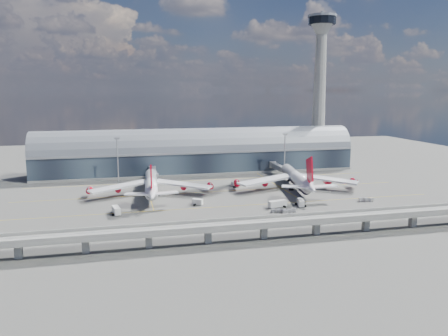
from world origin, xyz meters
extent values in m
plane|color=#474744|center=(0.00, 0.00, 0.00)|extent=(500.00, 500.00, 0.00)
cube|color=gold|center=(0.00, -10.00, 0.01)|extent=(200.00, 0.25, 0.01)
cube|color=gold|center=(0.00, 20.00, 0.01)|extent=(200.00, 0.25, 0.01)
cube|color=gold|center=(0.00, 50.00, 0.01)|extent=(200.00, 0.25, 0.01)
cube|color=gold|center=(-35.00, 30.00, 0.01)|extent=(0.25, 80.00, 0.01)
cube|color=gold|center=(35.00, 30.00, 0.01)|extent=(0.25, 80.00, 0.01)
cube|color=#1B222E|center=(0.00, 78.00, 7.00)|extent=(200.00, 28.00, 14.00)
cylinder|color=gray|center=(0.00, 78.00, 14.00)|extent=(200.00, 28.00, 28.00)
cube|color=gray|center=(0.00, 64.00, 14.00)|extent=(200.00, 1.00, 1.20)
cube|color=gray|center=(0.00, 78.00, 0.60)|extent=(200.00, 30.00, 1.20)
cube|color=gray|center=(85.00, 83.00, 4.00)|extent=(18.00, 18.00, 8.00)
cone|color=gray|center=(85.00, 83.00, 45.00)|extent=(10.00, 10.00, 90.00)
cone|color=gray|center=(85.00, 83.00, 92.00)|extent=(16.00, 16.00, 8.00)
cylinder|color=black|center=(85.00, 83.00, 97.00)|extent=(18.00, 18.00, 5.00)
cylinder|color=gray|center=(85.00, 83.00, 100.00)|extent=(19.00, 19.00, 1.50)
cylinder|color=gray|center=(85.00, 83.00, 101.50)|extent=(2.40, 2.40, 3.00)
cube|color=gray|center=(0.00, -55.00, 5.50)|extent=(220.00, 8.50, 1.20)
cube|color=gray|center=(0.00, -59.00, 6.60)|extent=(220.00, 0.40, 1.20)
cube|color=gray|center=(0.00, -51.00, 6.60)|extent=(220.00, 0.40, 1.20)
cube|color=gray|center=(0.00, -56.50, 6.15)|extent=(220.00, 0.12, 0.12)
cube|color=gray|center=(0.00, -53.50, 6.15)|extent=(220.00, 0.12, 0.12)
cube|color=gray|center=(-80.00, -55.00, 2.50)|extent=(2.20, 2.20, 5.00)
cube|color=gray|center=(-60.00, -55.00, 2.50)|extent=(2.20, 2.20, 5.00)
cube|color=gray|center=(-40.00, -55.00, 2.50)|extent=(2.20, 2.20, 5.00)
cube|color=gray|center=(-20.00, -55.00, 2.50)|extent=(2.20, 2.20, 5.00)
cube|color=gray|center=(0.00, -55.00, 2.50)|extent=(2.20, 2.20, 5.00)
cube|color=gray|center=(20.00, -55.00, 2.50)|extent=(2.20, 2.20, 5.00)
cube|color=gray|center=(40.00, -55.00, 2.50)|extent=(2.20, 2.20, 5.00)
cube|color=gray|center=(60.00, -55.00, 2.50)|extent=(2.20, 2.20, 5.00)
cylinder|color=gray|center=(-50.00, 55.00, 12.50)|extent=(0.70, 0.70, 25.00)
cube|color=gray|center=(-50.00, 55.00, 25.20)|extent=(3.00, 0.40, 1.00)
cylinder|color=gray|center=(50.00, 55.00, 12.50)|extent=(0.70, 0.70, 25.00)
cube|color=gray|center=(50.00, 55.00, 25.20)|extent=(3.00, 0.40, 1.00)
cylinder|color=white|center=(-33.90, 21.39, 5.75)|extent=(8.78, 49.42, 5.93)
cone|color=white|center=(-32.31, 48.70, 5.75)|extent=(6.35, 7.75, 5.93)
cone|color=white|center=(-35.60, -7.77, 6.49)|extent=(6.57, 11.45, 5.93)
cube|color=red|center=(-35.44, -5.00, 13.81)|extent=(1.29, 11.10, 12.27)
cube|color=white|center=(-49.50, 20.44, 5.00)|extent=(30.25, 19.21, 2.40)
cube|color=white|center=(-18.52, 18.64, 5.00)|extent=(29.38, 21.87, 2.40)
cylinder|color=red|center=(-49.96, 22.32, 3.34)|extent=(3.23, 4.80, 2.97)
cylinder|color=red|center=(-63.73, 23.12, 3.34)|extent=(3.23, 4.80, 2.97)
cylinder|color=red|center=(-17.84, 20.45, 3.34)|extent=(3.23, 4.80, 2.97)
cylinder|color=red|center=(-4.07, 19.65, 3.34)|extent=(3.23, 4.80, 2.97)
cylinder|color=gray|center=(-32.89, 38.69, 1.39)|extent=(0.46, 0.46, 2.78)
cylinder|color=gray|center=(-37.08, 17.86, 1.39)|extent=(0.56, 0.56, 2.78)
cylinder|color=gray|center=(-31.15, 17.51, 1.39)|extent=(0.56, 0.56, 2.78)
cylinder|color=black|center=(-37.08, 17.86, 0.51)|extent=(2.12, 1.51, 1.39)
cylinder|color=black|center=(-31.15, 17.51, 0.51)|extent=(2.12, 1.51, 1.39)
cylinder|color=white|center=(41.95, 17.02, 6.16)|extent=(14.51, 50.75, 6.05)
cone|color=white|center=(46.75, 44.97, 6.16)|extent=(7.38, 9.25, 6.05)
cone|color=white|center=(36.80, -12.99, 6.99)|extent=(8.08, 13.36, 6.05)
cube|color=red|center=(37.33, -9.91, 14.92)|extent=(2.83, 12.42, 13.82)
cube|color=white|center=(25.49, 17.73, 5.32)|extent=(32.51, 17.79, 2.58)
cube|color=white|center=(57.70, 12.19, 5.32)|extent=(30.00, 25.87, 2.58)
cylinder|color=black|center=(41.95, 17.02, 4.49)|extent=(12.73, 45.50, 5.14)
cylinder|color=red|center=(25.25, 19.89, 3.44)|extent=(4.17, 5.71, 3.34)
cylinder|color=red|center=(10.94, 22.34, 3.44)|extent=(4.17, 5.71, 3.34)
cylinder|color=red|center=(58.65, 14.15, 3.44)|extent=(4.17, 5.71, 3.34)
cylinder|color=red|center=(72.97, 11.69, 3.44)|extent=(4.17, 5.71, 3.34)
cylinder|color=gray|center=(44.96, 34.55, 1.57)|extent=(0.52, 0.52, 3.13)
cylinder|color=gray|center=(37.95, 13.47, 1.57)|extent=(0.63, 0.63, 3.13)
cylinder|color=gray|center=(44.54, 12.34, 1.57)|extent=(0.63, 0.63, 3.13)
cylinder|color=black|center=(37.95, 13.47, 0.57)|extent=(2.53, 1.93, 1.57)
cylinder|color=black|center=(44.54, 12.34, 0.57)|extent=(2.53, 1.93, 1.57)
cube|color=gray|center=(-30.40, 52.00, 5.20)|extent=(3.00, 24.00, 3.00)
cube|color=gray|center=(-30.40, 40.00, 5.20)|extent=(3.60, 3.60, 3.40)
cylinder|color=gray|center=(-30.40, 64.00, 5.20)|extent=(4.40, 4.40, 4.00)
cylinder|color=gray|center=(-30.40, 40.00, 1.70)|extent=(0.50, 0.50, 3.40)
cylinder|color=black|center=(-30.40, 40.00, 0.35)|extent=(1.40, 0.80, 0.80)
cube|color=gray|center=(45.45, 50.00, 5.20)|extent=(3.00, 28.00, 3.00)
cube|color=gray|center=(45.45, 36.00, 5.20)|extent=(3.60, 3.60, 3.40)
cylinder|color=gray|center=(45.45, 64.00, 5.20)|extent=(4.40, 4.40, 4.00)
cylinder|color=gray|center=(45.45, 36.00, 1.70)|extent=(0.50, 0.50, 3.40)
cylinder|color=black|center=(45.45, 36.00, 0.35)|extent=(1.40, 0.80, 0.80)
cube|color=silver|center=(-50.79, -11.22, 1.73)|extent=(3.83, 7.88, 2.80)
cylinder|color=black|center=(-50.35, -8.84, 0.49)|extent=(2.83, 1.45, 0.97)
cylinder|color=black|center=(-51.24, -13.59, 0.49)|extent=(2.83, 1.45, 0.97)
cube|color=silver|center=(-14.85, -4.42, 1.55)|extent=(5.27, 4.46, 2.51)
cylinder|color=black|center=(-13.54, -3.59, 0.43)|extent=(2.03, 2.51, 0.87)
cylinder|color=black|center=(-16.15, -5.25, 0.43)|extent=(2.03, 2.51, 0.87)
cube|color=silver|center=(19.27, -16.72, 1.73)|extent=(8.98, 4.27, 2.81)
cylinder|color=black|center=(21.97, -17.31, 0.49)|extent=(1.53, 2.85, 0.97)
cylinder|color=black|center=(16.57, -16.13, 0.49)|extent=(1.53, 2.85, 0.97)
cube|color=silver|center=(30.26, -16.80, 1.69)|extent=(3.85, 6.73, 2.75)
cylinder|color=black|center=(29.79, -14.83, 0.48)|extent=(2.79, 1.54, 0.95)
cylinder|color=black|center=(30.73, -18.78, 0.48)|extent=(2.79, 1.54, 0.95)
cube|color=silver|center=(49.94, 25.00, 1.70)|extent=(2.50, 5.35, 2.77)
cylinder|color=black|center=(49.93, 26.70, 0.48)|extent=(2.67, 0.99, 0.96)
cylinder|color=black|center=(49.96, 23.30, 0.48)|extent=(2.67, 0.99, 0.96)
cube|color=silver|center=(11.78, 28.50, 1.45)|extent=(3.95, 5.82, 2.35)
cylinder|color=black|center=(12.43, 30.11, 0.41)|extent=(2.40, 1.60, 0.81)
cylinder|color=black|center=(11.14, 26.88, 0.41)|extent=(2.40, 1.60, 0.81)
cube|color=gray|center=(18.78, -27.77, 0.24)|extent=(2.78, 2.41, 0.29)
cube|color=#A8A8AD|center=(18.78, -27.77, 1.02)|extent=(2.39, 2.16, 1.46)
cube|color=gray|center=(21.07, -26.68, 0.24)|extent=(2.78, 2.41, 0.29)
cube|color=#A8A8AD|center=(21.07, -26.68, 1.02)|extent=(2.39, 2.16, 1.46)
cube|color=gray|center=(23.35, -25.59, 0.24)|extent=(2.78, 2.41, 0.29)
cube|color=#A8A8AD|center=(23.35, -25.59, 1.02)|extent=(2.39, 2.16, 1.46)
cube|color=gray|center=(14.67, -24.22, 0.22)|extent=(2.37, 1.90, 0.26)
cube|color=#A8A8AD|center=(14.67, -24.22, 0.90)|extent=(2.01, 1.72, 1.29)
cube|color=gray|center=(16.82, -24.84, 0.22)|extent=(2.37, 1.90, 0.26)
cube|color=#A8A8AD|center=(16.82, -24.84, 0.90)|extent=(2.01, 1.72, 1.29)
cube|color=gray|center=(18.97, -25.46, 0.22)|extent=(2.37, 1.90, 0.26)
cube|color=#A8A8AD|center=(18.97, -25.46, 0.90)|extent=(2.01, 1.72, 1.29)
cube|color=gray|center=(61.04, -15.86, 0.24)|extent=(2.54, 1.98, 0.28)
cube|color=#A8A8AD|center=(61.04, -15.86, 0.99)|extent=(2.15, 1.80, 1.41)
cube|color=gray|center=(63.42, -16.42, 0.24)|extent=(2.54, 1.98, 0.28)
cube|color=#A8A8AD|center=(63.42, -16.42, 0.99)|extent=(2.15, 1.80, 1.41)
cube|color=gray|center=(65.80, -16.97, 0.24)|extent=(2.54, 1.98, 0.28)
cube|color=#A8A8AD|center=(65.80, -16.97, 0.99)|extent=(2.15, 1.80, 1.41)
camera|label=1|loc=(-47.40, -195.02, 51.46)|focal=35.00mm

